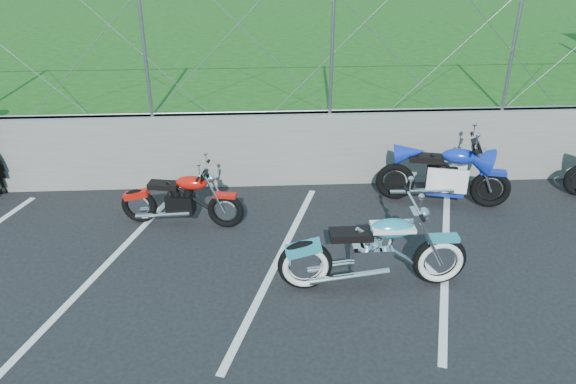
{
  "coord_description": "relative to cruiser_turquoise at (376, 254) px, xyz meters",
  "views": [
    {
      "loc": [
        -0.21,
        -5.58,
        4.46
      ],
      "look_at": [
        0.16,
        1.3,
        0.93
      ],
      "focal_mm": 35.0,
      "sensor_mm": 36.0,
      "label": 1
    }
  ],
  "objects": [
    {
      "name": "ground",
      "position": [
        -1.24,
        -0.37,
        -0.49
      ],
      "size": [
        90.0,
        90.0,
        0.0
      ],
      "primitive_type": "plane",
      "color": "black",
      "rests_on": "ground"
    },
    {
      "name": "retaining_wall",
      "position": [
        -1.24,
        3.13,
        0.16
      ],
      "size": [
        30.0,
        0.22,
        1.3
      ],
      "primitive_type": "cube",
      "color": "slate",
      "rests_on": "ground"
    },
    {
      "name": "grass_field",
      "position": [
        -1.24,
        13.13,
        0.16
      ],
      "size": [
        30.0,
        20.0,
        1.3
      ],
      "primitive_type": "cube",
      "color": "#164713",
      "rests_on": "ground"
    },
    {
      "name": "chain_link_fence",
      "position": [
        -1.24,
        3.13,
        1.81
      ],
      "size": [
        28.0,
        0.03,
        2.0
      ],
      "color": "gray",
      "rests_on": "retaining_wall"
    },
    {
      "name": "parking_lines",
      "position": [
        -0.04,
        0.63,
        -0.49
      ],
      "size": [
        18.29,
        4.31,
        0.01
      ],
      "color": "silver",
      "rests_on": "ground"
    },
    {
      "name": "cruiser_turquoise",
      "position": [
        0.0,
        0.0,
        0.0
      ],
      "size": [
        2.46,
        0.78,
        1.22
      ],
      "rotation": [
        0.0,
        0.0,
        0.01
      ],
      "color": "black",
      "rests_on": "ground"
    },
    {
      "name": "naked_orange",
      "position": [
        -2.64,
        1.73,
        -0.08
      ],
      "size": [
        1.93,
        0.65,
        0.97
      ],
      "rotation": [
        0.0,
        0.0,
        -0.17
      ],
      "color": "black",
      "rests_on": "ground"
    },
    {
      "name": "sportbike_blue",
      "position": [
        1.59,
        2.22,
        -0.0
      ],
      "size": [
        2.15,
        0.8,
        1.13
      ],
      "rotation": [
        0.0,
        0.0,
        -0.24
      ],
      "color": "black",
      "rests_on": "ground"
    }
  ]
}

